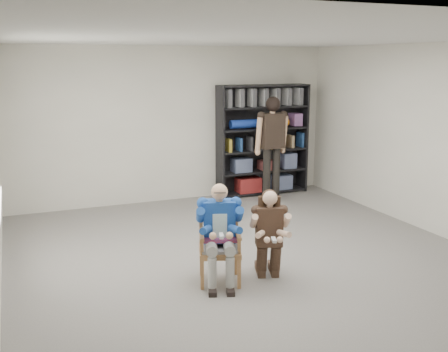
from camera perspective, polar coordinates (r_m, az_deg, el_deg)
name	(u,v)px	position (r m, az deg, el deg)	size (l,w,h in m)	color
room_shell	(258,156)	(6.37, 3.71, 2.15)	(6.00, 7.00, 2.80)	beige
floor	(256,265)	(6.76, 3.54, -9.61)	(6.00, 7.00, 0.01)	slate
armchair	(220,245)	(6.10, -0.47, -7.50)	(0.53, 0.51, 0.91)	#985C3A
seated_man	(220,234)	(6.06, -0.47, -6.28)	(0.51, 0.71, 1.18)	navy
kneeling_woman	(269,235)	(6.20, 4.96, -6.38)	(0.45, 0.73, 1.08)	#31221A
bookshelf	(263,140)	(10.07, 4.25, 3.91)	(1.80, 0.38, 2.10)	black
standing_man	(272,150)	(9.54, 5.22, 2.82)	(0.59, 0.33, 1.90)	black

